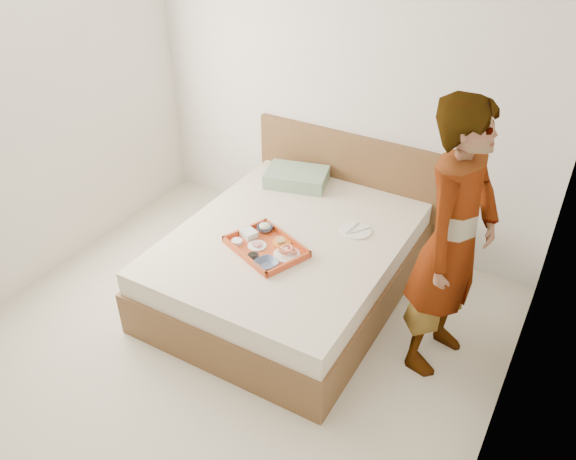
% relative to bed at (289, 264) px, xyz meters
% --- Properties ---
extents(ground, '(3.50, 4.00, 0.01)m').
position_rel_bed_xyz_m(ground, '(-0.07, -1.00, -0.27)').
color(ground, beige).
rests_on(ground, ground).
extents(wall_back, '(3.50, 0.01, 2.60)m').
position_rel_bed_xyz_m(wall_back, '(-0.07, 1.00, 1.04)').
color(wall_back, silver).
rests_on(wall_back, ground).
extents(wall_right, '(0.01, 4.00, 2.60)m').
position_rel_bed_xyz_m(wall_right, '(1.68, -1.00, 1.04)').
color(wall_right, silver).
rests_on(wall_right, ground).
extents(bed, '(1.65, 2.00, 0.53)m').
position_rel_bed_xyz_m(bed, '(0.00, 0.00, 0.00)').
color(bed, brown).
rests_on(bed, ground).
extents(headboard, '(1.65, 0.06, 0.95)m').
position_rel_bed_xyz_m(headboard, '(0.00, 0.97, 0.21)').
color(headboard, brown).
rests_on(headboard, ground).
extents(pillow, '(0.57, 0.46, 0.12)m').
position_rel_bed_xyz_m(pillow, '(-0.33, 0.69, 0.33)').
color(pillow, '#88A288').
rests_on(pillow, bed).
extents(tray, '(0.65, 0.57, 0.05)m').
position_rel_bed_xyz_m(tray, '(-0.05, -0.24, 0.29)').
color(tray, '#CC4624').
rests_on(tray, bed).
extents(prawn_plate, '(0.24, 0.24, 0.01)m').
position_rel_bed_xyz_m(prawn_plate, '(0.12, -0.24, 0.29)').
color(prawn_plate, white).
rests_on(prawn_plate, tray).
extents(navy_bowl_big, '(0.20, 0.20, 0.04)m').
position_rel_bed_xyz_m(navy_bowl_big, '(0.06, -0.42, 0.30)').
color(navy_bowl_big, '#132344').
rests_on(navy_bowl_big, tray).
extents(sauce_dish, '(0.10, 0.10, 0.03)m').
position_rel_bed_xyz_m(sauce_dish, '(-0.06, -0.39, 0.29)').
color(sauce_dish, black).
rests_on(sauce_dish, tray).
extents(meat_plate, '(0.17, 0.17, 0.01)m').
position_rel_bed_xyz_m(meat_plate, '(-0.11, -0.25, 0.28)').
color(meat_plate, white).
rests_on(meat_plate, tray).
extents(bread_plate, '(0.17, 0.17, 0.01)m').
position_rel_bed_xyz_m(bread_plate, '(0.01, -0.13, 0.28)').
color(bread_plate, orange).
rests_on(bread_plate, tray).
extents(salad_bowl, '(0.15, 0.15, 0.04)m').
position_rel_bed_xyz_m(salad_bowl, '(-0.17, -0.06, 0.30)').
color(salad_bowl, '#132344').
rests_on(salad_bowl, tray).
extents(plastic_tub, '(0.14, 0.13, 0.05)m').
position_rel_bed_xyz_m(plastic_tub, '(-0.23, -0.18, 0.30)').
color(plastic_tub, silver).
rests_on(plastic_tub, tray).
extents(cheese_round, '(0.10, 0.10, 0.03)m').
position_rel_bed_xyz_m(cheese_round, '(-0.26, -0.30, 0.29)').
color(cheese_round, white).
rests_on(cheese_round, tray).
extents(dinner_plate, '(0.31, 0.31, 0.01)m').
position_rel_bed_xyz_m(dinner_plate, '(0.41, 0.29, 0.27)').
color(dinner_plate, white).
rests_on(dinner_plate, bed).
extents(person, '(0.56, 0.75, 1.86)m').
position_rel_bed_xyz_m(person, '(1.18, -0.08, 0.67)').
color(person, beige).
rests_on(person, ground).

